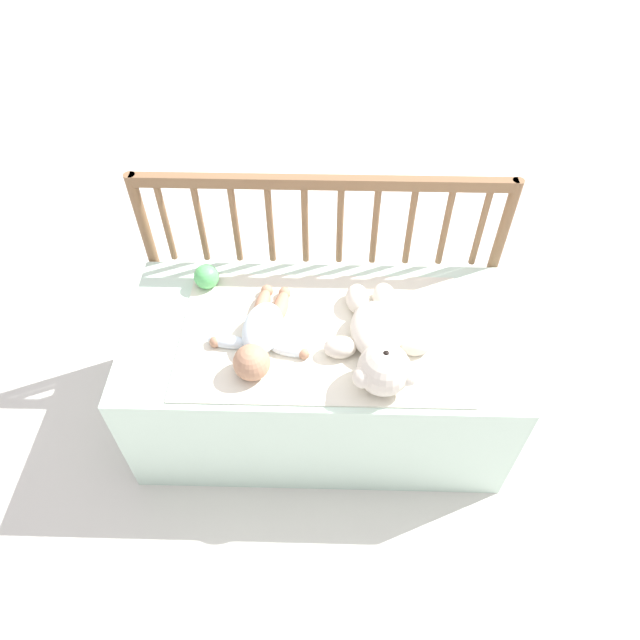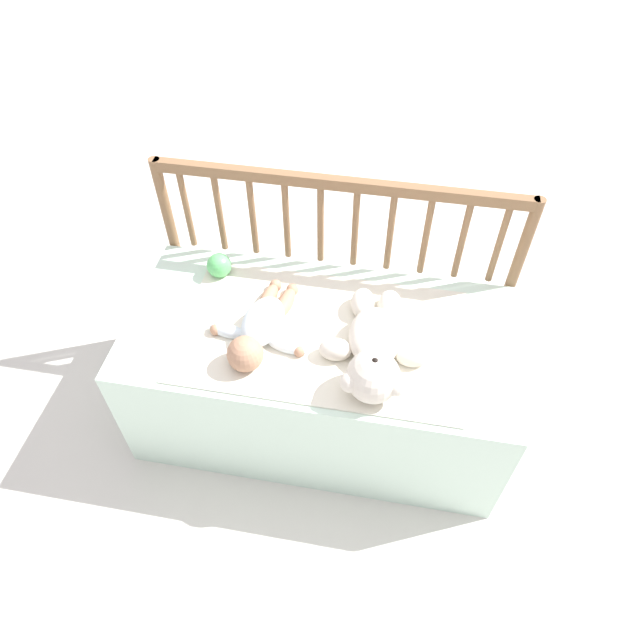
% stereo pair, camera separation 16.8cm
% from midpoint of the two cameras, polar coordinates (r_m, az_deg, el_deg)
% --- Properties ---
extents(ground_plane, '(12.00, 12.00, 0.00)m').
position_cam_midpoint_polar(ground_plane, '(2.11, 2.35, -9.46)').
color(ground_plane, silver).
extents(crib_mattress, '(1.20, 0.58, 0.47)m').
position_cam_midpoint_polar(crib_mattress, '(1.91, 2.57, -5.75)').
color(crib_mattress, silver).
rests_on(crib_mattress, ground_plane).
extents(crib_rail, '(1.20, 0.04, 0.80)m').
position_cam_midpoint_polar(crib_rail, '(1.88, 4.33, 8.04)').
color(crib_rail, brown).
rests_on(crib_rail, ground_plane).
extents(blanket, '(0.85, 0.51, 0.01)m').
position_cam_midpoint_polar(blanket, '(1.71, 3.00, -1.67)').
color(blanket, silver).
rests_on(blanket, crib_mattress).
extents(teddy_bear, '(0.32, 0.44, 0.15)m').
position_cam_midpoint_polar(teddy_bear, '(1.62, 8.39, -3.18)').
color(teddy_bear, silver).
rests_on(teddy_bear, crib_mattress).
extents(baby, '(0.32, 0.38, 0.10)m').
position_cam_midpoint_polar(baby, '(1.68, -3.18, -0.97)').
color(baby, white).
rests_on(baby, crib_mattress).
extents(toy_ball, '(0.08, 0.08, 0.08)m').
position_cam_midpoint_polar(toy_ball, '(1.88, -7.56, 5.31)').
color(toy_ball, '#59BF66').
rests_on(toy_ball, crib_mattress).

